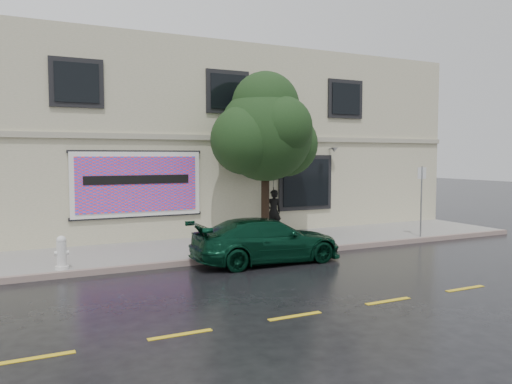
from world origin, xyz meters
name	(u,v)px	position (x,y,z in m)	size (l,w,h in m)	color
ground	(300,267)	(0.00, 0.00, 0.00)	(90.00, 90.00, 0.00)	black
sidewalk	(249,245)	(0.00, 3.25, 0.07)	(20.00, 3.50, 0.15)	gray
curb	(274,254)	(0.00, 1.50, 0.07)	(20.00, 0.18, 0.16)	gray
road_marking	(388,301)	(0.00, -3.50, 0.01)	(19.00, 0.12, 0.01)	gold
building	(191,143)	(0.00, 9.00, 3.50)	(20.00, 8.12, 7.00)	beige
billboard	(138,184)	(-3.20, 4.92, 2.05)	(4.30, 0.16, 2.20)	white
car	(267,240)	(-0.53, 0.92, 0.62)	(1.89, 4.28, 1.25)	black
pedestrian	(273,212)	(1.63, 4.60, 0.95)	(0.58, 0.38, 1.60)	black
umbrella	(274,180)	(1.63, 4.60, 2.11)	(0.99, 0.99, 0.73)	black
street_tree	(265,135)	(0.74, 3.51, 3.67)	(3.12, 3.12, 5.10)	black
fire_hydrant	(62,253)	(-5.80, 1.80, 0.56)	(0.35, 0.32, 0.84)	silver
sign_pole	(421,194)	(5.91, 1.70, 1.64)	(0.29, 0.12, 2.46)	gray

